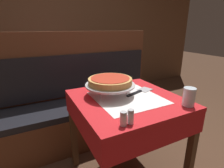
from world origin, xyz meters
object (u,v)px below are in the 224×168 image
pizza_server (140,91)px  salt_shaker (123,119)px  dining_table_front (127,111)px  dining_table_rear (50,71)px  deep_dish_pizza (110,81)px  pizza_pan_stand (110,85)px  condiment_caddy (40,60)px  booth_bench (85,109)px  water_glass_near (189,97)px  pepper_shaker (131,117)px

pizza_server → salt_shaker: size_ratio=3.52×
dining_table_front → dining_table_rear: 1.60m
deep_dish_pizza → pizza_server: deep_dish_pizza is taller
pizza_pan_stand → condiment_caddy: bearing=102.3°
pizza_server → salt_shaker: salt_shaker is taller
condiment_caddy → dining_table_rear: bearing=-46.7°
dining_table_rear → pizza_pan_stand: 1.49m
deep_dish_pizza → booth_bench: bearing=90.3°
pizza_pan_stand → salt_shaker: 0.44m
water_glass_near → salt_shaker: 0.51m
pizza_server → condiment_caddy: bearing=109.7°
booth_bench → condiment_caddy: booth_bench is taller
deep_dish_pizza → pizza_server: (0.24, -0.05, -0.11)m
water_glass_near → pepper_shaker: water_glass_near is taller
pepper_shaker → dining_table_front: bearing=60.7°
water_glass_near → condiment_caddy: (-0.72, 1.98, -0.02)m
dining_table_front → pizza_pan_stand: (-0.09, 0.11, 0.19)m
dining_table_front → water_glass_near: size_ratio=6.14×
dining_table_front → salt_shaker: salt_shaker is taller
pepper_shaker → condiment_caddy: (-0.26, 2.00, -0.00)m
dining_table_front → pepper_shaker: pepper_shaker is taller
dining_table_front → salt_shaker: 0.41m
pizza_pan_stand → condiment_caddy: 1.62m
pizza_pan_stand → pepper_shaker: size_ratio=4.59×
dining_table_rear → pizza_server: size_ratio=2.81×
dining_table_rear → pizza_server: pizza_server is taller
deep_dish_pizza → salt_shaker: deep_dish_pizza is taller
pizza_pan_stand → salt_shaker: bearing=-107.4°
dining_table_rear → pizza_pan_stand: size_ratio=2.10×
salt_shaker → water_glass_near: bearing=2.2°
booth_bench → water_glass_near: (0.38, -1.04, 0.46)m
water_glass_near → pizza_pan_stand: bearing=133.1°
dining_table_rear → water_glass_near: 1.97m
water_glass_near → pepper_shaker: size_ratio=1.50×
water_glass_near → pepper_shaker: bearing=-177.6°
dining_table_front → pizza_server: (0.15, 0.06, 0.12)m
booth_bench → salt_shaker: 1.15m
salt_shaker → condiment_caddy: (-0.21, 2.00, -0.00)m
pepper_shaker → dining_table_rear: bearing=94.5°
pizza_pan_stand → pizza_server: (0.24, -0.05, -0.07)m
deep_dish_pizza → condiment_caddy: condiment_caddy is taller
pizza_pan_stand → pepper_shaker: 0.43m
dining_table_front → pizza_server: bearing=20.8°
salt_shaker → dining_table_rear: bearing=93.2°
water_glass_near → salt_shaker: (-0.50, -0.02, -0.02)m
pizza_pan_stand → water_glass_near: size_ratio=3.06×
booth_bench → deep_dish_pizza: booth_bench is taller
booth_bench → salt_shaker: bearing=-96.9°
booth_bench → pepper_shaker: booth_bench is taller
salt_shaker → condiment_caddy: condiment_caddy is taller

